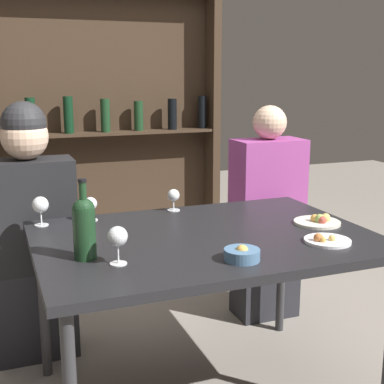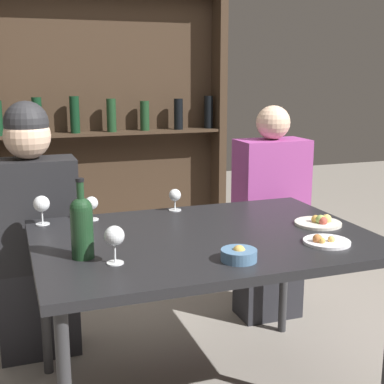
{
  "view_description": "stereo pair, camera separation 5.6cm",
  "coord_description": "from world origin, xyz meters",
  "px_view_note": "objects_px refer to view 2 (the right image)",
  "views": [
    {
      "loc": [
        -0.79,
        -1.93,
        1.38
      ],
      "look_at": [
        0.0,
        0.14,
        0.88
      ],
      "focal_mm": 50.0,
      "sensor_mm": 36.0,
      "label": 1
    },
    {
      "loc": [
        -0.74,
        -1.95,
        1.38
      ],
      "look_at": [
        0.0,
        0.14,
        0.88
      ],
      "focal_mm": 50.0,
      "sensor_mm": 36.0,
      "label": 2
    }
  ],
  "objects_px": {
    "wine_bottle": "(82,225)",
    "wine_glass_1": "(42,205)",
    "seated_person_left": "(34,235)",
    "wine_glass_3": "(175,196)",
    "wine_glass_2": "(114,237)",
    "snack_bowl": "(239,255)",
    "seated_person_right": "(270,221)",
    "wine_glass_0": "(91,204)",
    "food_plate_0": "(319,222)",
    "food_plate_1": "(326,241)"
  },
  "relations": [
    {
      "from": "wine_glass_0",
      "to": "snack_bowl",
      "type": "xyz_separation_m",
      "value": [
        0.4,
        -0.71,
        -0.05
      ]
    },
    {
      "from": "wine_glass_2",
      "to": "seated_person_right",
      "type": "xyz_separation_m",
      "value": [
        1.05,
        0.84,
        -0.26
      ]
    },
    {
      "from": "wine_glass_0",
      "to": "wine_glass_1",
      "type": "height_order",
      "value": "wine_glass_1"
    },
    {
      "from": "wine_glass_0",
      "to": "food_plate_1",
      "type": "relative_size",
      "value": 0.59
    },
    {
      "from": "wine_glass_2",
      "to": "seated_person_left",
      "type": "distance_m",
      "value": 0.9
    },
    {
      "from": "food_plate_1",
      "to": "seated_person_left",
      "type": "bearing_deg",
      "value": 139.43
    },
    {
      "from": "snack_bowl",
      "to": "seated_person_left",
      "type": "height_order",
      "value": "seated_person_left"
    },
    {
      "from": "food_plate_1",
      "to": "seated_person_right",
      "type": "bearing_deg",
      "value": 75.44
    },
    {
      "from": "seated_person_right",
      "to": "wine_glass_1",
      "type": "bearing_deg",
      "value": -168.65
    },
    {
      "from": "wine_bottle",
      "to": "seated_person_right",
      "type": "bearing_deg",
      "value": 33.05
    },
    {
      "from": "wine_bottle",
      "to": "food_plate_1",
      "type": "bearing_deg",
      "value": -9.42
    },
    {
      "from": "wine_glass_0",
      "to": "food_plate_1",
      "type": "xyz_separation_m",
      "value": [
        0.8,
        -0.65,
        -0.06
      ]
    },
    {
      "from": "food_plate_0",
      "to": "wine_glass_1",
      "type": "bearing_deg",
      "value": 160.22
    },
    {
      "from": "wine_glass_1",
      "to": "seated_person_right",
      "type": "xyz_separation_m",
      "value": [
        1.24,
        0.25,
        -0.25
      ]
    },
    {
      "from": "wine_glass_3",
      "to": "wine_bottle",
      "type": "bearing_deg",
      "value": -134.06
    },
    {
      "from": "wine_glass_1",
      "to": "food_plate_1",
      "type": "distance_m",
      "value": 1.2
    },
    {
      "from": "snack_bowl",
      "to": "wine_bottle",
      "type": "bearing_deg",
      "value": 157.2
    },
    {
      "from": "wine_glass_1",
      "to": "wine_glass_2",
      "type": "relative_size",
      "value": 0.95
    },
    {
      "from": "wine_glass_1",
      "to": "snack_bowl",
      "type": "bearing_deg",
      "value": -48.99
    },
    {
      "from": "wine_glass_1",
      "to": "snack_bowl",
      "type": "relative_size",
      "value": 1.01
    },
    {
      "from": "wine_glass_1",
      "to": "seated_person_left",
      "type": "bearing_deg",
      "value": 96.97
    },
    {
      "from": "wine_glass_0",
      "to": "food_plate_0",
      "type": "xyz_separation_m",
      "value": [
        0.92,
        -0.41,
        -0.06
      ]
    },
    {
      "from": "wine_glass_3",
      "to": "snack_bowl",
      "type": "distance_m",
      "value": 0.75
    },
    {
      "from": "food_plate_0",
      "to": "snack_bowl",
      "type": "height_order",
      "value": "snack_bowl"
    },
    {
      "from": "wine_glass_1",
      "to": "wine_glass_3",
      "type": "distance_m",
      "value": 0.62
    },
    {
      "from": "seated_person_left",
      "to": "wine_glass_1",
      "type": "bearing_deg",
      "value": -83.03
    },
    {
      "from": "food_plate_0",
      "to": "seated_person_right",
      "type": "relative_size",
      "value": 0.17
    },
    {
      "from": "seated_person_right",
      "to": "wine_glass_0",
      "type": "bearing_deg",
      "value": -166.57
    },
    {
      "from": "seated_person_left",
      "to": "wine_glass_3",
      "type": "bearing_deg",
      "value": -18.0
    },
    {
      "from": "food_plate_0",
      "to": "wine_glass_3",
      "type": "bearing_deg",
      "value": 139.1
    },
    {
      "from": "food_plate_0",
      "to": "wine_bottle",
      "type": "bearing_deg",
      "value": -175.3
    },
    {
      "from": "wine_bottle",
      "to": "wine_glass_1",
      "type": "bearing_deg",
      "value": 101.92
    },
    {
      "from": "food_plate_1",
      "to": "wine_glass_1",
      "type": "bearing_deg",
      "value": 147.57
    },
    {
      "from": "seated_person_right",
      "to": "wine_glass_3",
      "type": "bearing_deg",
      "value": -161.4
    },
    {
      "from": "wine_bottle",
      "to": "food_plate_0",
      "type": "relative_size",
      "value": 1.43
    },
    {
      "from": "wine_glass_0",
      "to": "seated_person_right",
      "type": "xyz_separation_m",
      "value": [
        1.03,
        0.25,
        -0.24
      ]
    },
    {
      "from": "wine_glass_3",
      "to": "seated_person_left",
      "type": "xyz_separation_m",
      "value": [
        -0.65,
        0.21,
        -0.19
      ]
    },
    {
      "from": "wine_glass_3",
      "to": "food_plate_0",
      "type": "relative_size",
      "value": 0.52
    },
    {
      "from": "wine_bottle",
      "to": "wine_glass_1",
      "type": "relative_size",
      "value": 2.25
    },
    {
      "from": "wine_glass_3",
      "to": "seated_person_right",
      "type": "distance_m",
      "value": 0.7
    },
    {
      "from": "wine_glass_0",
      "to": "wine_glass_2",
      "type": "bearing_deg",
      "value": -91.5
    },
    {
      "from": "wine_glass_0",
      "to": "wine_glass_2",
      "type": "relative_size",
      "value": 0.79
    },
    {
      "from": "snack_bowl",
      "to": "wine_glass_2",
      "type": "bearing_deg",
      "value": 164.14
    },
    {
      "from": "wine_bottle",
      "to": "seated_person_right",
      "type": "xyz_separation_m",
      "value": [
        1.14,
        0.74,
        -0.29
      ]
    },
    {
      "from": "wine_bottle",
      "to": "wine_glass_3",
      "type": "relative_size",
      "value": 2.75
    },
    {
      "from": "food_plate_0",
      "to": "seated_person_left",
      "type": "height_order",
      "value": "seated_person_left"
    },
    {
      "from": "snack_bowl",
      "to": "wine_glass_1",
      "type": "bearing_deg",
      "value": 131.01
    },
    {
      "from": "wine_glass_2",
      "to": "wine_glass_3",
      "type": "distance_m",
      "value": 0.76
    },
    {
      "from": "wine_glass_0",
      "to": "food_plate_0",
      "type": "bearing_deg",
      "value": -24.13
    },
    {
      "from": "wine_bottle",
      "to": "seated_person_left",
      "type": "xyz_separation_m",
      "value": [
        -0.13,
        0.74,
        -0.24
      ]
    }
  ]
}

